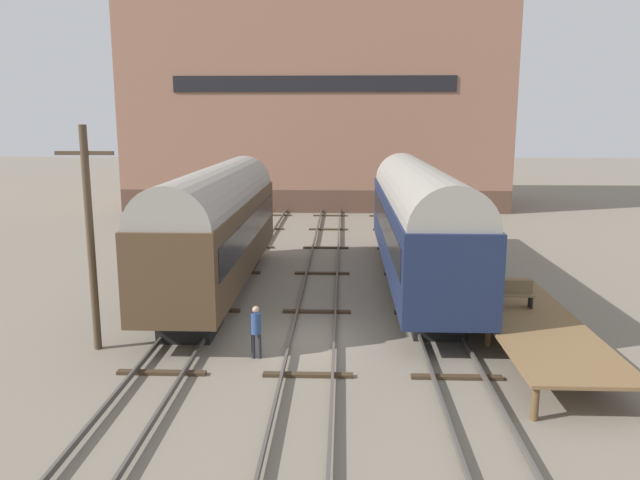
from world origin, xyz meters
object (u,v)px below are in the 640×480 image
at_px(train_car_navy, 419,218).
at_px(utility_pole, 90,235).
at_px(train_car_brown, 217,222).
at_px(person_worker, 256,327).
at_px(bench, 513,293).

distance_m(train_car_navy, utility_pole, 13.76).
bearing_deg(train_car_brown, person_worker, -70.29).
xyz_separation_m(bench, utility_pole, (-13.71, -2.00, 2.28)).
xyz_separation_m(bench, person_worker, (-8.48, -2.62, -0.43)).
height_order(train_car_brown, person_worker, train_car_brown).
relative_size(train_car_brown, bench, 10.95).
bearing_deg(train_car_navy, train_car_brown, -170.54).
xyz_separation_m(train_car_navy, bench, (2.55, -6.03, -1.63)).
height_order(train_car_navy, train_car_brown, train_car_navy).
bearing_deg(person_worker, utility_pole, 173.25).
bearing_deg(person_worker, train_car_brown, 109.71).
relative_size(person_worker, utility_pole, 0.24).
bearing_deg(utility_pole, train_car_navy, 35.72).
distance_m(bench, person_worker, 8.88).
height_order(bench, person_worker, bench).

